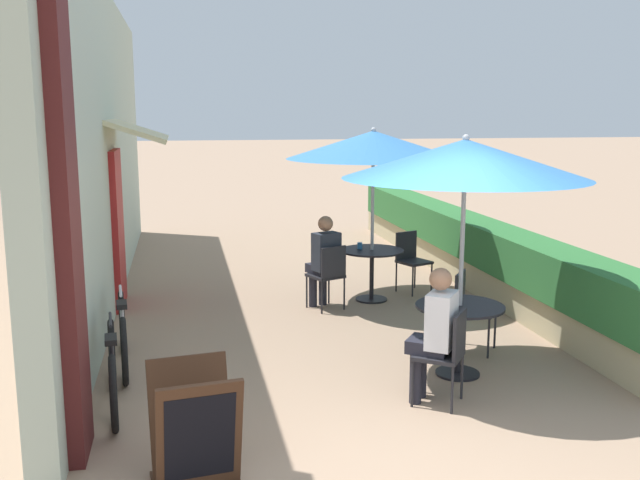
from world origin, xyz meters
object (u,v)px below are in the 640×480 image
(coffee_cup_near, at_px, (459,299))
(seated_patron_mid_left, at_px, (324,258))
(patio_umbrella_near, at_px, (465,159))
(bicycle_second, at_px, (123,334))
(cafe_chair_mid_left, at_px, (329,272))
(seated_patron_near_right, at_px, (435,329))
(cafe_chair_near_left, at_px, (469,305))
(patio_umbrella_mid, at_px, (373,145))
(patio_table_mid, at_px, (372,262))
(patio_table_near, at_px, (459,322))
(cafe_chair_near_right, at_px, (447,349))
(coffee_cup_mid, at_px, (360,246))
(menu_board, at_px, (195,428))
(bicycle_leaning, at_px, (113,370))
(cafe_chair_mid_right, at_px, (411,257))

(coffee_cup_near, height_order, seated_patron_mid_left, seated_patron_mid_left)
(patio_umbrella_near, height_order, seated_patron_mid_left, patio_umbrella_near)
(bicycle_second, bearing_deg, patio_umbrella_near, -20.26)
(coffee_cup_near, height_order, bicycle_second, coffee_cup_near)
(cafe_chair_mid_left, bearing_deg, seated_patron_near_right, -107.30)
(cafe_chair_near_left, height_order, patio_umbrella_mid, patio_umbrella_mid)
(coffee_cup_near, bearing_deg, patio_table_mid, 92.38)
(patio_table_near, xyz_separation_m, seated_patron_near_right, (-0.48, -0.61, 0.14))
(seated_patron_near_right, xyz_separation_m, patio_table_mid, (0.38, 3.54, -0.14))
(cafe_chair_near_right, bearing_deg, seated_patron_mid_left, 43.14)
(patio_table_mid, bearing_deg, patio_umbrella_near, -88.02)
(cafe_chair_near_left, distance_m, patio_table_mid, 2.30)
(patio_table_mid, bearing_deg, cafe_chair_near_left, -77.63)
(bicycle_second, bearing_deg, coffee_cup_mid, 29.67)
(patio_table_mid, bearing_deg, coffee_cup_mid, 149.66)
(cafe_chair_near_left, xyz_separation_m, seated_patron_mid_left, (-1.22, 1.97, 0.17))
(bicycle_second, xyz_separation_m, menu_board, (0.67, -2.53, 0.07))
(cafe_chair_near_left, height_order, menu_board, cafe_chair_near_left)
(bicycle_leaning, bearing_deg, coffee_cup_mid, 40.35)
(cafe_chair_near_left, relative_size, patio_umbrella_mid, 0.36)
(coffee_cup_near, distance_m, bicycle_second, 3.43)
(patio_umbrella_near, bearing_deg, bicycle_second, 165.05)
(patio_table_mid, relative_size, seated_patron_mid_left, 0.70)
(cafe_chair_mid_left, bearing_deg, seated_patron_mid_left, 90.00)
(seated_patron_mid_left, bearing_deg, cafe_chair_mid_left, -90.00)
(coffee_cup_near, bearing_deg, patio_umbrella_mid, 92.38)
(cafe_chair_mid_left, distance_m, cafe_chair_mid_right, 1.56)
(cafe_chair_near_left, distance_m, bicycle_second, 3.70)
(cafe_chair_near_left, distance_m, patio_umbrella_mid, 2.82)
(cafe_chair_near_left, relative_size, coffee_cup_near, 9.67)
(seated_patron_mid_left, height_order, coffee_cup_mid, seated_patron_mid_left)
(cafe_chair_mid_right, bearing_deg, cafe_chair_near_left, 62.88)
(cafe_chair_near_right, relative_size, coffee_cup_mid, 9.67)
(cafe_chair_mid_left, relative_size, menu_board, 1.02)
(cafe_chair_near_left, height_order, seated_patron_mid_left, seated_patron_mid_left)
(cafe_chair_near_right, distance_m, patio_table_mid, 3.61)
(coffee_cup_near, bearing_deg, patio_umbrella_near, -102.02)
(cafe_chair_near_left, distance_m, cafe_chair_mid_left, 2.21)
(coffee_cup_near, bearing_deg, bicycle_leaning, -176.11)
(seated_patron_near_right, bearing_deg, bicycle_leaning, 116.23)
(coffee_cup_mid, relative_size, menu_board, 0.11)
(cafe_chair_near_left, height_order, patio_table_mid, cafe_chair_near_left)
(cafe_chair_near_left, height_order, bicycle_second, cafe_chair_near_left)
(cafe_chair_mid_left, height_order, coffee_cup_mid, cafe_chair_mid_left)
(patio_umbrella_near, bearing_deg, patio_umbrella_mid, 91.98)
(coffee_cup_near, bearing_deg, cafe_chair_mid_left, 108.08)
(patio_table_mid, xyz_separation_m, bicycle_leaning, (-3.21, -3.07, -0.21))
(patio_table_near, distance_m, bicycle_second, 3.42)
(coffee_cup_near, relative_size, cafe_chair_mid_right, 0.10)
(cafe_chair_mid_left, bearing_deg, menu_board, -136.46)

